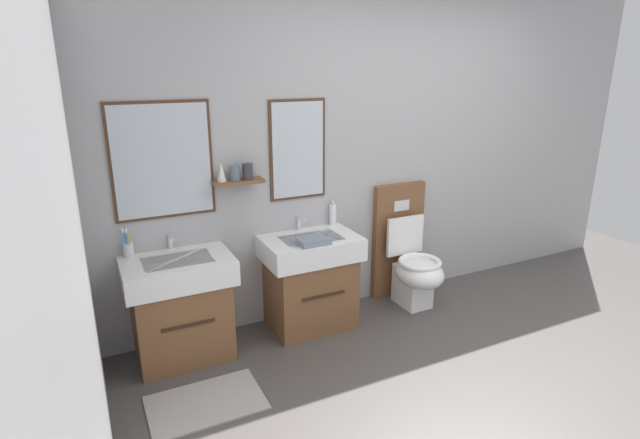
# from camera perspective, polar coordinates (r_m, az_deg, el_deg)

# --- Properties ---
(ground_plane) EXTENTS (6.30, 4.94, 0.10)m
(ground_plane) POSITION_cam_1_polar(r_m,az_deg,el_deg) (3.54, 25.33, -19.23)
(ground_plane) COLOR #4C4744
(ground_plane) RESTS_ON ground
(wall_back) EXTENTS (5.10, 0.27, 2.66)m
(wall_back) POSITION_cam_1_polar(r_m,az_deg,el_deg) (4.24, 8.42, 8.63)
(wall_back) COLOR #A8A8AA
(wall_back) RESTS_ON ground
(wall_left) EXTENTS (0.12, 3.74, 2.66)m
(wall_left) POSITION_cam_1_polar(r_m,az_deg,el_deg) (1.76, -27.34, -5.79)
(wall_left) COLOR #A8A8AA
(wall_left) RESTS_ON ground
(bath_mat) EXTENTS (0.68, 0.44, 0.01)m
(bath_mat) POSITION_cam_1_polar(r_m,az_deg,el_deg) (3.29, -12.90, -19.74)
(bath_mat) COLOR #9E9993
(bath_mat) RESTS_ON ground
(vanity_sink_left) EXTENTS (0.72, 0.50, 0.73)m
(vanity_sink_left) POSITION_cam_1_polar(r_m,az_deg,el_deg) (3.59, -15.62, -9.41)
(vanity_sink_left) COLOR brown
(vanity_sink_left) RESTS_ON ground
(tap_on_left_sink) EXTENTS (0.03, 0.13, 0.11)m
(tap_on_left_sink) POSITION_cam_1_polar(r_m,az_deg,el_deg) (3.60, -16.71, -2.26)
(tap_on_left_sink) COLOR silver
(tap_on_left_sink) RESTS_ON vanity_sink_left
(vanity_sink_right) EXTENTS (0.72, 0.50, 0.73)m
(vanity_sink_right) POSITION_cam_1_polar(r_m,az_deg,el_deg) (3.85, -1.16, -6.83)
(vanity_sink_right) COLOR brown
(vanity_sink_right) RESTS_ON ground
(tap_on_right_sink) EXTENTS (0.03, 0.13, 0.11)m
(tap_on_right_sink) POSITION_cam_1_polar(r_m,az_deg,el_deg) (3.86, -2.34, -0.19)
(tap_on_right_sink) COLOR silver
(tap_on_right_sink) RESTS_ON vanity_sink_right
(toilet) EXTENTS (0.48, 0.62, 1.00)m
(toilet) POSITION_cam_1_polar(r_m,az_deg,el_deg) (4.30, 9.98, -4.57)
(toilet) COLOR brown
(toilet) RESTS_ON ground
(toothbrush_cup) EXTENTS (0.07, 0.07, 0.20)m
(toothbrush_cup) POSITION_cam_1_polar(r_m,az_deg,el_deg) (3.56, -21.06, -3.13)
(toothbrush_cup) COLOR silver
(toothbrush_cup) RESTS_ON vanity_sink_left
(soap_dispenser) EXTENTS (0.06, 0.06, 0.20)m
(soap_dispenser) POSITION_cam_1_polar(r_m,az_deg,el_deg) (3.97, 1.47, 0.58)
(soap_dispenser) COLOR white
(soap_dispenser) RESTS_ON vanity_sink_right
(folded_hand_towel) EXTENTS (0.22, 0.16, 0.04)m
(folded_hand_towel) POSITION_cam_1_polar(r_m,az_deg,el_deg) (3.57, -0.77, -2.46)
(folded_hand_towel) COLOR gray
(folded_hand_towel) RESTS_ON vanity_sink_right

